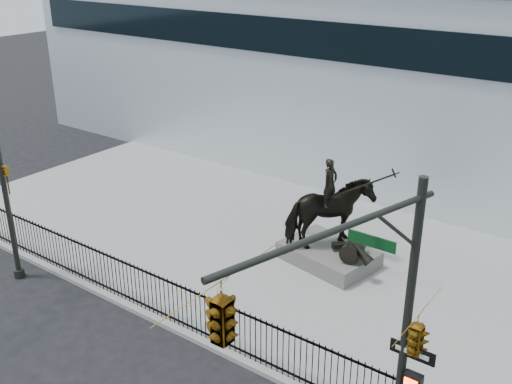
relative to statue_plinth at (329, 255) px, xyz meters
The scene contains 7 objects.
ground 7.42m from the statue_plinth, 100.34° to the right, with size 120.00×120.00×0.00m, color black.
plaza 1.41m from the statue_plinth, 167.77° to the right, with size 30.00×12.00×0.15m, color gray.
building 13.41m from the statue_plinth, 95.97° to the left, with size 44.00×14.00×9.00m, color silver.
picket_fence 6.20m from the statue_plinth, 102.42° to the right, with size 22.10×0.10×1.50m.
statue_plinth is the anchor object (origin of this frame).
equestrian_statue 1.56m from the statue_plinth, 10.39° to the right, with size 4.06×2.89×3.49m.
traffic_signal_right 11.49m from the statue_plinth, 61.07° to the right, with size 2.17×6.86×7.00m.
Camera 1 is at (10.46, -9.57, 10.86)m, focal length 42.00 mm.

